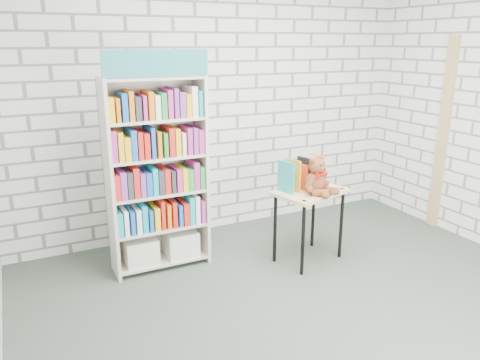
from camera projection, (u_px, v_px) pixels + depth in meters
name	position (u px, v px, depth m)	size (l,w,h in m)	color
ground	(323.00, 312.00, 3.65)	(4.50, 4.50, 0.00)	#3B463B
room_shell	(336.00, 80.00, 3.15)	(4.52, 4.02, 2.81)	silver
bookshelf	(157.00, 173.00, 4.19)	(0.88, 0.34, 1.97)	beige
display_table	(310.00, 200.00, 4.39)	(0.74, 0.60, 0.70)	#D3BB7E
table_books	(302.00, 174.00, 4.40)	(0.49, 0.31, 0.27)	teal
teddy_bear	(318.00, 179.00, 4.23)	(0.32, 0.31, 0.34)	brown
door_trim	(443.00, 135.00, 5.11)	(0.05, 0.12, 2.10)	tan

